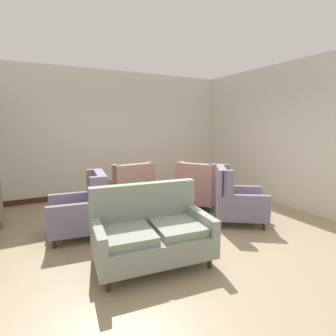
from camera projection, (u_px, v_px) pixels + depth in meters
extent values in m
plane|color=#9E896B|center=(178.00, 230.00, 4.57)|extent=(8.29, 8.29, 0.00)
cube|color=silver|center=(122.00, 134.00, 6.89)|extent=(5.86, 0.08, 3.12)
cube|color=silver|center=(262.00, 134.00, 6.40)|extent=(0.08, 4.15, 3.12)
cube|color=#382319|center=(124.00, 190.00, 7.10)|extent=(5.70, 0.03, 0.12)
cylinder|color=#382319|center=(168.00, 199.00, 4.73)|extent=(0.98, 0.98, 0.04)
cylinder|color=#382319|center=(168.00, 211.00, 4.77)|extent=(0.10, 0.10, 0.41)
cube|color=#382319|center=(179.00, 221.00, 4.91)|extent=(0.28, 0.07, 0.07)
cube|color=#382319|center=(158.00, 221.00, 4.91)|extent=(0.20, 0.27, 0.07)
cube|color=#382319|center=(167.00, 228.00, 4.59)|extent=(0.21, 0.26, 0.07)
cylinder|color=#4C7A66|center=(170.00, 198.00, 4.71)|extent=(0.08, 0.08, 0.02)
ellipsoid|color=#4C7A66|center=(170.00, 192.00, 4.69)|extent=(0.15, 0.15, 0.21)
cylinder|color=#4C7A66|center=(170.00, 184.00, 4.66)|extent=(0.05, 0.05, 0.09)
torus|color=#4C7A66|center=(170.00, 181.00, 4.66)|extent=(0.10, 0.10, 0.02)
cube|color=gray|center=(153.00, 244.00, 3.42)|extent=(1.56, 1.01, 0.29)
cube|color=gray|center=(144.00, 204.00, 3.68)|extent=(1.49, 0.29, 0.59)
cube|color=gray|center=(129.00, 235.00, 3.23)|extent=(0.66, 0.72, 0.10)
cube|color=gray|center=(177.00, 227.00, 3.47)|extent=(0.66, 0.72, 0.10)
cube|color=gray|center=(98.00, 236.00, 3.08)|extent=(0.19, 0.77, 0.21)
cube|color=gray|center=(202.00, 220.00, 3.59)|extent=(0.19, 0.77, 0.21)
cylinder|color=#382319|center=(108.00, 285.00, 2.90)|extent=(0.06, 0.06, 0.14)
cylinder|color=#382319|center=(210.00, 262.00, 3.37)|extent=(0.06, 0.06, 0.14)
cylinder|color=#382319|center=(99.00, 256.00, 3.54)|extent=(0.06, 0.06, 0.14)
cylinder|color=#382319|center=(186.00, 240.00, 4.01)|extent=(0.06, 0.06, 0.14)
cube|color=tan|center=(200.00, 193.00, 5.87)|extent=(1.21, 1.19, 0.30)
cube|color=tan|center=(194.00, 177.00, 5.46)|extent=(0.58, 0.75, 0.57)
cube|color=tan|center=(212.00, 175.00, 5.37)|extent=(0.22, 0.20, 0.43)
cube|color=tan|center=(180.00, 172.00, 5.69)|extent=(0.22, 0.20, 0.43)
cube|color=tan|center=(217.00, 183.00, 5.71)|extent=(0.72, 0.54, 0.22)
cube|color=tan|center=(186.00, 180.00, 6.03)|extent=(0.72, 0.54, 0.22)
cylinder|color=#382319|center=(219.00, 200.00, 6.09)|extent=(0.06, 0.06, 0.14)
cylinder|color=#382319|center=(193.00, 197.00, 6.38)|extent=(0.06, 0.06, 0.14)
cylinder|color=#382319|center=(209.00, 210.00, 5.43)|extent=(0.06, 0.06, 0.14)
cylinder|color=#382319|center=(180.00, 205.00, 5.73)|extent=(0.06, 0.06, 0.14)
cube|color=tan|center=(129.00, 195.00, 5.67)|extent=(0.93, 0.92, 0.32)
cube|color=tan|center=(136.00, 178.00, 5.31)|extent=(0.86, 0.22, 0.56)
cube|color=tan|center=(150.00, 172.00, 5.58)|extent=(0.12, 0.21, 0.43)
cube|color=tan|center=(116.00, 176.00, 5.17)|extent=(0.12, 0.21, 0.43)
cube|color=tan|center=(143.00, 180.00, 5.87)|extent=(0.17, 0.75, 0.23)
cube|color=tan|center=(111.00, 185.00, 5.46)|extent=(0.17, 0.75, 0.23)
cylinder|color=#382319|center=(136.00, 199.00, 6.18)|extent=(0.06, 0.06, 0.14)
cylinder|color=#382319|center=(108.00, 204.00, 5.80)|extent=(0.06, 0.06, 0.14)
cylinder|color=#382319|center=(151.00, 207.00, 5.62)|extent=(0.06, 0.06, 0.14)
cylinder|color=#382319|center=(120.00, 213.00, 5.24)|extent=(0.06, 0.06, 0.14)
cube|color=slate|center=(78.00, 219.00, 4.29)|extent=(0.98, 0.90, 0.30)
cube|color=slate|center=(101.00, 190.00, 4.35)|extent=(0.23, 0.81, 0.60)
cube|color=slate|center=(93.00, 182.00, 4.62)|extent=(0.21, 0.12, 0.45)
cube|color=slate|center=(97.00, 192.00, 3.98)|extent=(0.21, 0.12, 0.45)
cube|color=slate|center=(73.00, 199.00, 4.55)|extent=(0.80, 0.19, 0.21)
cube|color=slate|center=(75.00, 211.00, 3.91)|extent=(0.80, 0.19, 0.21)
cylinder|color=#382319|center=(55.00, 228.00, 4.49)|extent=(0.06, 0.06, 0.14)
cylinder|color=#382319|center=(54.00, 243.00, 3.90)|extent=(0.06, 0.06, 0.14)
cylinder|color=#382319|center=(99.00, 222.00, 4.75)|extent=(0.06, 0.06, 0.14)
cylinder|color=#382319|center=(104.00, 236.00, 4.16)|extent=(0.06, 0.06, 0.14)
cube|color=slate|center=(240.00, 207.00, 4.87)|extent=(1.16, 1.13, 0.30)
cube|color=slate|center=(221.00, 183.00, 4.84)|extent=(0.55, 0.72, 0.60)
cube|color=slate|center=(228.00, 183.00, 4.49)|extent=(0.22, 0.19, 0.46)
cube|color=slate|center=(224.00, 176.00, 5.15)|extent=(0.22, 0.19, 0.46)
cube|color=slate|center=(247.00, 200.00, 4.50)|extent=(0.70, 0.52, 0.18)
cube|color=slate|center=(241.00, 190.00, 5.16)|extent=(0.70, 0.52, 0.18)
cylinder|color=#382319|center=(264.00, 226.00, 4.57)|extent=(0.06, 0.06, 0.14)
cylinder|color=#382319|center=(256.00, 214.00, 5.17)|extent=(0.06, 0.06, 0.14)
cylinder|color=#382319|center=(221.00, 224.00, 4.65)|extent=(0.06, 0.06, 0.14)
cylinder|color=#382319|center=(219.00, 213.00, 5.25)|extent=(0.06, 0.06, 0.14)
cylinder|color=#382319|center=(205.00, 175.00, 6.14)|extent=(0.44, 0.44, 0.03)
cylinder|color=#382319|center=(204.00, 188.00, 6.19)|extent=(0.07, 0.07, 0.63)
cylinder|color=#382319|center=(204.00, 201.00, 6.24)|extent=(0.29, 0.29, 0.04)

